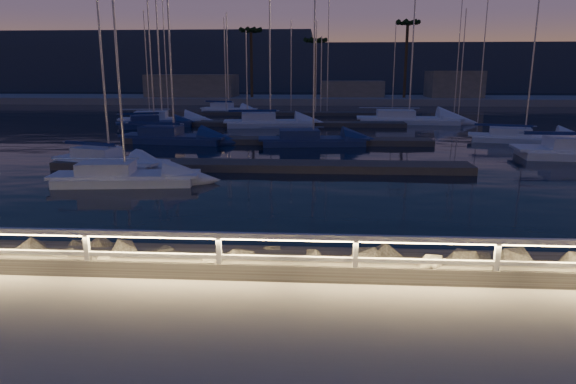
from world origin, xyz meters
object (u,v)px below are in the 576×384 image
sailboat_b (122,176)px  sailboat_l (406,119)px  sailboat_f (172,137)px  sailboat_g (310,139)px  guard_rail (171,244)px  sailboat_h (521,137)px  sailboat_m (227,109)px  sailboat_n (160,119)px  sailboat_i (152,123)px  sailboat_a (107,160)px  sailboat_j (268,122)px

sailboat_b → sailboat_l: (17.45, 29.14, 0.08)m
sailboat_f → sailboat_g: bearing=5.2°
guard_rail → sailboat_b: bearing=116.1°
sailboat_h → sailboat_b: bearing=-130.6°
sailboat_l → sailboat_m: (-20.15, 12.48, -0.04)m
sailboat_f → sailboat_n: 14.12m
sailboat_h → sailboat_i: sailboat_h is taller
sailboat_g → sailboat_n: size_ratio=0.93×
sailboat_a → sailboat_j: (6.46, 21.23, 0.06)m
sailboat_g → sailboat_i: sailboat_g is taller
sailboat_b → guard_rail: bearing=-70.7°
sailboat_h → guard_rail: bearing=-107.0°
sailboat_a → sailboat_b: bearing=-41.7°
sailboat_f → sailboat_i: sailboat_f is taller
sailboat_l → sailboat_i: bearing=-164.7°
guard_rail → sailboat_h: size_ratio=3.36×
sailboat_i → sailboat_n: bearing=70.4°
sailboat_a → sailboat_b: 4.55m
sailboat_h → sailboat_n: bearing=175.3°
sailboat_b → sailboat_m: 41.71m
sailboat_b → sailboat_n: size_ratio=0.81×
sailboat_g → sailboat_h: (15.35, 2.43, -0.01)m
sailboat_j → sailboat_n: sailboat_j is taller
sailboat_g → sailboat_m: size_ratio=1.08×
sailboat_l → sailboat_n: sailboat_l is taller
guard_rail → sailboat_h: (17.84, 27.78, -0.98)m
sailboat_g → sailboat_h: sailboat_h is taller
sailboat_b → sailboat_h: size_ratio=0.86×
sailboat_a → sailboat_h: 28.62m
sailboat_j → sailboat_l: size_ratio=0.85×
sailboat_n → sailboat_f: bearing=-78.5°
sailboat_a → guard_rail: bearing=-45.1°
guard_rail → sailboat_j: bearing=92.7°
guard_rail → sailboat_n: size_ratio=3.15×
sailboat_j → sailboat_m: 17.84m
sailboat_f → sailboat_j: 12.69m
guard_rail → sailboat_g: bearing=84.4°
sailboat_b → sailboat_l: 33.97m
guard_rail → sailboat_g: (2.49, 25.36, -0.96)m
sailboat_g → sailboat_n: (-15.07, 13.70, 0.04)m
sailboat_a → sailboat_f: (0.61, 9.96, 0.03)m
guard_rail → sailboat_m: size_ratio=3.67×
sailboat_g → sailboat_l: 18.20m
sailboat_b → sailboat_m: sailboat_m is taller
sailboat_a → sailboat_j: bearing=90.7°
sailboat_b → sailboat_j: (4.14, 25.14, 0.07)m
sailboat_i → sailboat_j: bearing=-18.0°
sailboat_b → sailboat_m: bearing=87.0°
sailboat_b → sailboat_i: 24.75m
sailboat_b → sailboat_g: (8.36, 13.38, 0.02)m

